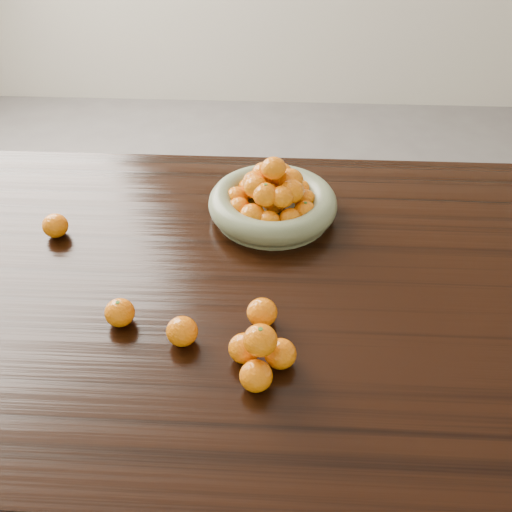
{
  "coord_description": "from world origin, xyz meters",
  "views": [
    {
      "loc": [
        0.06,
        -0.87,
        1.54
      ],
      "look_at": [
        0.01,
        -0.02,
        0.83
      ],
      "focal_mm": 40.0,
      "sensor_mm": 36.0,
      "label": 1
    }
  ],
  "objects_px": {
    "dining_table": "(250,310)",
    "orange_pyramid": "(260,354)",
    "loose_orange_0": "(120,313)",
    "fruit_bowl": "(273,200)"
  },
  "relations": [
    {
      "from": "loose_orange_0",
      "to": "orange_pyramid",
      "type": "bearing_deg",
      "value": -20.23
    },
    {
      "from": "orange_pyramid",
      "to": "loose_orange_0",
      "type": "bearing_deg",
      "value": 159.77
    },
    {
      "from": "dining_table",
      "to": "orange_pyramid",
      "type": "relative_size",
      "value": 16.75
    },
    {
      "from": "dining_table",
      "to": "loose_orange_0",
      "type": "xyz_separation_m",
      "value": [
        -0.24,
        -0.13,
        0.12
      ]
    },
    {
      "from": "fruit_bowl",
      "to": "loose_orange_0",
      "type": "height_order",
      "value": "fruit_bowl"
    },
    {
      "from": "orange_pyramid",
      "to": "fruit_bowl",
      "type": "bearing_deg",
      "value": 88.99
    },
    {
      "from": "dining_table",
      "to": "orange_pyramid",
      "type": "xyz_separation_m",
      "value": [
        0.03,
        -0.23,
        0.13
      ]
    },
    {
      "from": "fruit_bowl",
      "to": "orange_pyramid",
      "type": "distance_m",
      "value": 0.46
    },
    {
      "from": "dining_table",
      "to": "loose_orange_0",
      "type": "relative_size",
      "value": 35.41
    },
    {
      "from": "orange_pyramid",
      "to": "dining_table",
      "type": "bearing_deg",
      "value": 97.63
    }
  ]
}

